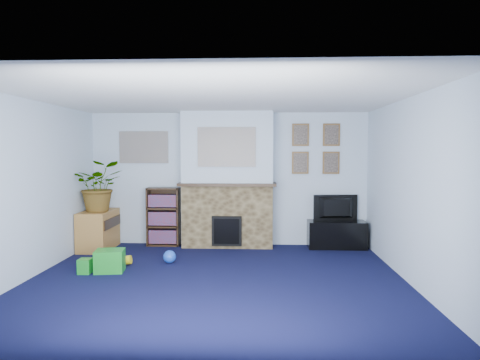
{
  "coord_description": "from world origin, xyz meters",
  "views": [
    {
      "loc": [
        0.57,
        -5.51,
        1.7
      ],
      "look_at": [
        0.28,
        0.85,
        1.28
      ],
      "focal_mm": 32.0,
      "sensor_mm": 36.0,
      "label": 1
    }
  ],
  "objects_px": {
    "television": "(337,208)",
    "sideboard": "(98,229)",
    "tv_stand": "(337,235)",
    "bookshelf": "(164,218)"
  },
  "relations": [
    {
      "from": "television",
      "to": "sideboard",
      "type": "distance_m",
      "value": 4.2
    },
    {
      "from": "television",
      "to": "bookshelf",
      "type": "bearing_deg",
      "value": -8.59
    },
    {
      "from": "television",
      "to": "sideboard",
      "type": "xyz_separation_m",
      "value": [
        -4.17,
        -0.3,
        -0.36
      ]
    },
    {
      "from": "tv_stand",
      "to": "television",
      "type": "distance_m",
      "value": 0.48
    },
    {
      "from": "television",
      "to": "sideboard",
      "type": "bearing_deg",
      "value": -3.43
    },
    {
      "from": "tv_stand",
      "to": "bookshelf",
      "type": "xyz_separation_m",
      "value": [
        -3.1,
        0.08,
        0.28
      ]
    },
    {
      "from": "tv_stand",
      "to": "bookshelf",
      "type": "bearing_deg",
      "value": 178.59
    },
    {
      "from": "tv_stand",
      "to": "sideboard",
      "type": "xyz_separation_m",
      "value": [
        -4.17,
        -0.28,
        0.12
      ]
    },
    {
      "from": "tv_stand",
      "to": "sideboard",
      "type": "distance_m",
      "value": 4.18
    },
    {
      "from": "television",
      "to": "sideboard",
      "type": "relative_size",
      "value": 0.92
    }
  ]
}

